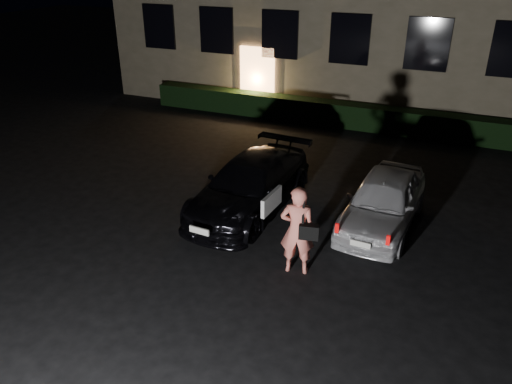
% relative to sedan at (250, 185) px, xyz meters
% --- Properties ---
extents(ground, '(80.00, 80.00, 0.00)m').
position_rel_sedan_xyz_m(ground, '(0.42, -3.27, -0.64)').
color(ground, black).
rests_on(ground, ground).
extents(hedge, '(15.00, 0.70, 0.85)m').
position_rel_sedan_xyz_m(hedge, '(0.42, 7.23, -0.22)').
color(hedge, black).
rests_on(hedge, ground).
extents(sedan, '(2.08, 4.58, 1.28)m').
position_rel_sedan_xyz_m(sedan, '(0.00, 0.00, 0.00)').
color(sedan, black).
rests_on(sedan, ground).
extents(hatch, '(1.72, 3.79, 1.26)m').
position_rel_sedan_xyz_m(hatch, '(3.14, 0.46, -0.01)').
color(hatch, silver).
rests_on(hatch, ground).
extents(man, '(0.84, 0.58, 1.87)m').
position_rel_sedan_xyz_m(man, '(1.93, -2.07, 0.30)').
color(man, '#DD7263').
rests_on(man, ground).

